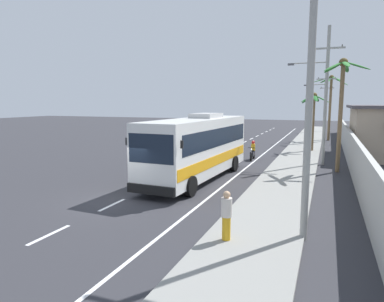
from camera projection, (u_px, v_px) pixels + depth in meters
name	position (u px, v px, depth m)	size (l,w,h in m)	color
ground_plane	(121.00, 201.00, 16.44)	(160.00, 160.00, 0.00)	#303035
sidewalk_kerb	(291.00, 171.00, 23.22)	(3.20, 90.00, 0.14)	gray
lane_markings	(241.00, 157.00, 29.37)	(3.85, 71.49, 0.01)	white
boundary_wall	(351.00, 149.00, 25.38)	(0.24, 60.00, 2.42)	#B2B2AD
coach_bus_foreground	(198.00, 146.00, 20.86)	(3.46, 11.01, 3.93)	white
motorcycle_beside_bus	(253.00, 152.00, 28.10)	(0.56, 1.96, 1.54)	black
pedestrian_near_kerb	(226.00, 214.00, 11.34)	(0.36, 0.36, 1.64)	gold
utility_pole_nearest	(310.00, 80.00, 11.06)	(1.88, 0.24, 10.36)	#9E9E99
utility_pole_mid	(325.00, 92.00, 25.25)	(3.89, 0.24, 10.01)	#9E9E99
utility_pole_far	(325.00, 102.00, 39.67)	(3.52, 0.24, 8.55)	#9E9E99
utility_pole_distant	(326.00, 104.00, 53.97)	(2.09, 0.24, 8.29)	#9E9E99
palm_nearest	(342.00, 91.00, 22.54)	(2.91, 3.26, 7.43)	brown
palm_second	(331.00, 94.00, 41.56)	(3.97, 3.53, 7.82)	brown
palm_third	(313.00, 110.00, 32.06)	(2.59, 2.82, 5.50)	brown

